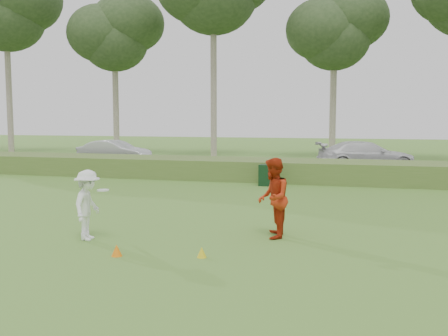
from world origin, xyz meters
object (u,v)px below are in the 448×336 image
(car_right, at_px, (366,156))
(player_red, at_px, (273,198))
(cone_yellow, at_px, (202,252))
(car_mid, at_px, (114,152))
(cone_orange, at_px, (117,250))
(utility_cabinet, at_px, (268,175))
(player_white, at_px, (88,205))

(car_right, bearing_deg, player_red, 157.26)
(cone_yellow, bearing_deg, car_mid, 122.60)
(cone_orange, relative_size, cone_yellow, 1.11)
(cone_orange, xyz_separation_m, car_mid, (-9.28, 17.53, 0.66))
(cone_orange, bearing_deg, player_red, 40.82)
(car_mid, bearing_deg, cone_orange, -148.92)
(cone_orange, relative_size, car_mid, 0.06)
(cone_yellow, distance_m, utility_cabinet, 10.89)
(player_white, bearing_deg, utility_cabinet, -21.45)
(player_white, relative_size, player_red, 0.86)
(cone_orange, height_order, cone_yellow, cone_orange)
(player_red, height_order, car_right, player_red)
(player_red, height_order, cone_yellow, player_red)
(player_red, relative_size, utility_cabinet, 2.14)
(player_white, bearing_deg, player_red, -80.57)
(player_red, distance_m, cone_orange, 3.76)
(utility_cabinet, relative_size, car_mid, 0.20)
(player_red, xyz_separation_m, cone_orange, (-2.78, -2.40, -0.82))
(cone_orange, xyz_separation_m, utility_cabinet, (1.03, 11.23, 0.32))
(utility_cabinet, xyz_separation_m, car_right, (3.96, 7.26, 0.37))
(player_white, distance_m, cone_orange, 1.81)
(player_red, height_order, utility_cabinet, player_red)
(cone_orange, distance_m, cone_yellow, 1.73)
(utility_cabinet, bearing_deg, car_mid, 150.33)
(player_white, bearing_deg, car_mid, 17.28)
(car_right, bearing_deg, cone_yellow, 154.77)
(utility_cabinet, distance_m, car_right, 8.27)
(cone_orange, height_order, car_mid, car_mid)
(player_red, distance_m, cone_yellow, 2.45)
(player_red, distance_m, car_right, 16.23)
(cone_orange, distance_m, car_mid, 19.85)
(player_white, distance_m, car_mid, 18.30)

